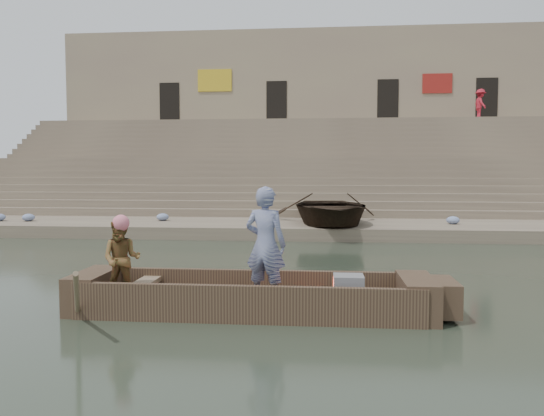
# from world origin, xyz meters

# --- Properties ---
(ground) EXTENTS (120.00, 120.00, 0.00)m
(ground) POSITION_xyz_m (0.00, 0.00, 0.00)
(ground) COLOR #273326
(ground) RESTS_ON ground
(lower_landing) EXTENTS (32.00, 4.00, 0.40)m
(lower_landing) POSITION_xyz_m (0.00, 8.00, 0.20)
(lower_landing) COLOR gray
(lower_landing) RESTS_ON ground
(mid_landing) EXTENTS (32.00, 3.00, 2.80)m
(mid_landing) POSITION_xyz_m (0.00, 15.50, 1.40)
(mid_landing) COLOR gray
(mid_landing) RESTS_ON ground
(upper_landing) EXTENTS (32.00, 3.00, 5.20)m
(upper_landing) POSITION_xyz_m (0.00, 22.50, 2.60)
(upper_landing) COLOR gray
(upper_landing) RESTS_ON ground
(ghat_steps) EXTENTS (32.00, 11.00, 5.20)m
(ghat_steps) POSITION_xyz_m (0.00, 17.19, 1.80)
(ghat_steps) COLOR gray
(ghat_steps) RESTS_ON ground
(building_wall) EXTENTS (32.00, 5.07, 11.20)m
(building_wall) POSITION_xyz_m (0.00, 26.50, 5.60)
(building_wall) COLOR gray
(building_wall) RESTS_ON ground
(main_rowboat) EXTENTS (5.00, 1.30, 0.22)m
(main_rowboat) POSITION_xyz_m (-0.10, -2.52, 0.11)
(main_rowboat) COLOR brown
(main_rowboat) RESTS_ON ground
(rowboat_trim) EXTENTS (6.04, 2.63, 1.92)m
(rowboat_trim) POSITION_xyz_m (0.11, -2.53, 0.31)
(rowboat_trim) COLOR brown
(rowboat_trim) RESTS_ON ground
(standing_man) EXTENTS (0.74, 0.59, 1.77)m
(standing_man) POSITION_xyz_m (0.16, -2.70, 1.10)
(standing_man) COLOR navy
(standing_man) RESTS_ON main_rowboat
(rowing_man) EXTENTS (0.65, 0.53, 1.25)m
(rowing_man) POSITION_xyz_m (-2.10, -2.71, 0.85)
(rowing_man) COLOR #257025
(rowing_man) RESTS_ON main_rowboat
(television) EXTENTS (0.46, 0.42, 0.40)m
(television) POSITION_xyz_m (1.41, -2.52, 0.42)
(television) COLOR slate
(television) RESTS_ON main_rowboat
(beached_rowboat) EXTENTS (4.11, 5.43, 1.06)m
(beached_rowboat) POSITION_xyz_m (1.23, 7.68, 0.93)
(beached_rowboat) COLOR #2D2116
(beached_rowboat) RESTS_ON lower_landing
(pedestrian) EXTENTS (0.79, 1.19, 1.73)m
(pedestrian) POSITION_xyz_m (10.05, 21.91, 6.06)
(pedestrian) COLOR red
(pedestrian) RESTS_ON upper_landing
(cloth_bundles) EXTENTS (16.48, 1.51, 0.26)m
(cloth_bundles) POSITION_xyz_m (-4.14, 8.05, 0.53)
(cloth_bundles) COLOR #3F5999
(cloth_bundles) RESTS_ON lower_landing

